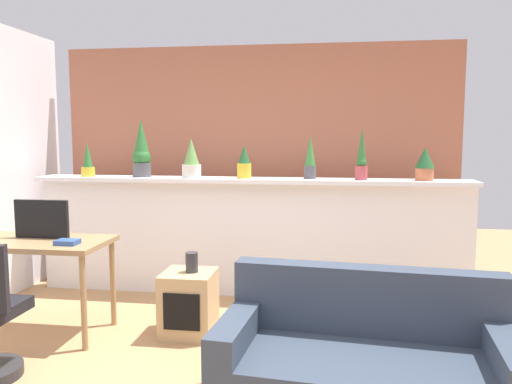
% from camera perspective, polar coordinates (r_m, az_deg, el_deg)
% --- Properties ---
extents(divider_wall, '(4.18, 0.16, 1.11)m').
position_cam_1_polar(divider_wall, '(4.93, -0.86, -5.32)').
color(divider_wall, white).
rests_on(divider_wall, ground).
extents(plant_shelf, '(4.18, 0.34, 0.04)m').
position_cam_1_polar(plant_shelf, '(4.81, -0.95, 1.33)').
color(plant_shelf, white).
rests_on(plant_shelf, divider_wall).
extents(brick_wall_behind, '(4.18, 0.10, 2.50)m').
position_cam_1_polar(brick_wall_behind, '(5.43, 0.13, 3.15)').
color(brick_wall_behind, '#AD664C').
rests_on(brick_wall_behind, ground).
extents(potted_plant_0, '(0.13, 0.13, 0.34)m').
position_cam_1_polar(potted_plant_0, '(5.27, -18.49, 3.26)').
color(potted_plant_0, gold).
rests_on(potted_plant_0, plant_shelf).
extents(potted_plant_1, '(0.18, 0.18, 0.56)m').
position_cam_1_polar(potted_plant_1, '(5.09, -12.83, 4.49)').
color(potted_plant_1, '#4C4C51').
rests_on(potted_plant_1, plant_shelf).
extents(potted_plant_2, '(0.18, 0.18, 0.38)m').
position_cam_1_polar(potted_plant_2, '(4.87, -7.31, 3.60)').
color(potted_plant_2, silver).
rests_on(potted_plant_2, plant_shelf).
extents(potted_plant_3, '(0.13, 0.13, 0.31)m').
position_cam_1_polar(potted_plant_3, '(4.80, -1.34, 3.30)').
color(potted_plant_3, gold).
rests_on(potted_plant_3, plant_shelf).
extents(potted_plant_4, '(0.11, 0.11, 0.41)m').
position_cam_1_polar(potted_plant_4, '(4.76, 6.14, 3.83)').
color(potted_plant_4, '#4C4C51').
rests_on(potted_plant_4, plant_shelf).
extents(potted_plant_5, '(0.11, 0.11, 0.49)m').
position_cam_1_polar(potted_plant_5, '(4.72, 11.85, 3.77)').
color(potted_plant_5, '#B7474C').
rests_on(potted_plant_5, plant_shelf).
extents(potted_plant_6, '(0.17, 0.17, 0.30)m').
position_cam_1_polar(potted_plant_6, '(4.81, 18.55, 3.10)').
color(potted_plant_6, '#C66B42').
rests_on(potted_plant_6, plant_shelf).
extents(desk, '(1.10, 0.60, 0.75)m').
position_cam_1_polar(desk, '(4.31, -23.51, -6.11)').
color(desk, '#99754C').
rests_on(desk, ground).
extents(tv_monitor, '(0.44, 0.04, 0.31)m').
position_cam_1_polar(tv_monitor, '(4.33, -23.08, -2.83)').
color(tv_monitor, black).
rests_on(tv_monitor, desk).
extents(side_cube_shelf, '(0.40, 0.41, 0.50)m').
position_cam_1_polar(side_cube_shelf, '(4.08, -7.62, -12.38)').
color(side_cube_shelf, tan).
rests_on(side_cube_shelf, ground).
extents(vase_on_shelf, '(0.10, 0.10, 0.16)m').
position_cam_1_polar(vase_on_shelf, '(3.99, -7.27, -7.88)').
color(vase_on_shelf, '#2D2D33').
rests_on(vase_on_shelf, side_cube_shelf).
extents(book_on_desk, '(0.16, 0.12, 0.04)m').
position_cam_1_polar(book_on_desk, '(4.03, -20.57, -5.33)').
color(book_on_desk, '#2D4C8C').
rests_on(book_on_desk, desk).
extents(couch, '(1.62, 0.90, 0.80)m').
position_cam_1_polar(couch, '(2.97, 12.08, -19.21)').
color(couch, '#333D4C').
rests_on(couch, ground).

